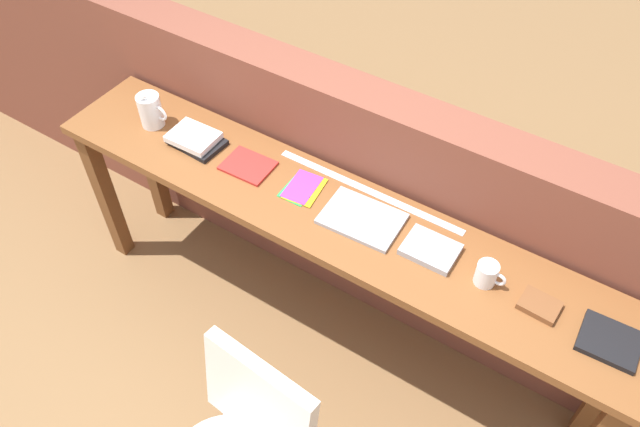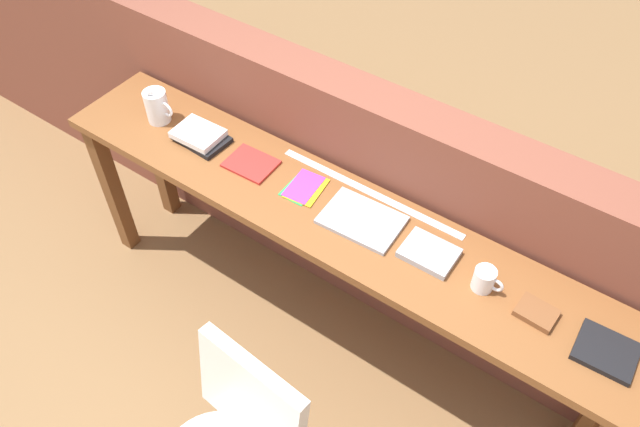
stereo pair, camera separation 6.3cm
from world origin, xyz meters
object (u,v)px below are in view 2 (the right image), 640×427
book_open_centre (362,220)px  book_repair_rightmost (606,351)px  magazine_cycling (251,164)px  mug (485,280)px  book_stack_leftmost (200,136)px  leather_journal_brown (537,313)px  pitcher_white (157,106)px  pamphlet_pile_colourful (304,187)px

book_open_centre → book_repair_rightmost: 0.94m
magazine_cycling → mug: 1.05m
book_repair_rightmost → mug: bearing=176.3°
book_stack_leftmost → leather_journal_brown: (1.51, -0.01, -0.01)m
book_stack_leftmost → book_repair_rightmost: (1.75, -0.02, -0.01)m
leather_journal_brown → mug: bearing=-176.9°
book_stack_leftmost → leather_journal_brown: 1.51m
pitcher_white → book_repair_rightmost: pitcher_white is taller
book_open_centre → magazine_cycling: bearing=177.4°
book_stack_leftmost → magazine_cycling: size_ratio=1.17×
book_stack_leftmost → book_open_centre: book_stack_leftmost is taller
pitcher_white → mug: size_ratio=1.67×
book_open_centre → leather_journal_brown: bearing=-3.9°
mug → leather_journal_brown: (0.20, 0.00, -0.03)m
pamphlet_pile_colourful → book_open_centre: book_open_centre is taller
pamphlet_pile_colourful → mug: mug is taller
pitcher_white → book_repair_rightmost: bearing=-0.5°
mug → book_repair_rightmost: bearing=-1.3°
pitcher_white → book_repair_rightmost: 1.99m
book_stack_leftmost → leather_journal_brown: bearing=-0.4°
pamphlet_pile_colourful → book_repair_rightmost: size_ratio=0.99×
book_stack_leftmost → magazine_cycling: (0.27, 0.01, -0.02)m
leather_journal_brown → book_repair_rightmost: 0.24m
magazine_cycling → leather_journal_brown: leather_journal_brown is taller
mug → leather_journal_brown: 0.20m
magazine_cycling → book_repair_rightmost: size_ratio=1.07×
pitcher_white → book_open_centre: (1.05, 0.01, -0.07)m
leather_journal_brown → book_repair_rightmost: leather_journal_brown is taller
book_open_centre → leather_journal_brown: leather_journal_brown is taller
pamphlet_pile_colourful → book_stack_leftmost: bearing=-177.6°
pitcher_white → book_stack_leftmost: (0.24, 0.00, -0.05)m
pamphlet_pile_colourful → book_repair_rightmost: bearing=-2.0°
pitcher_white → leather_journal_brown: size_ratio=1.41×
magazine_cycling → pamphlet_pile_colourful: (0.26, 0.02, -0.00)m
pamphlet_pile_colourful → mug: size_ratio=1.68×
mug → leather_journal_brown: size_ratio=0.85×
pitcher_white → pamphlet_pile_colourful: pitcher_white is taller
book_stack_leftmost → mug: size_ratio=2.14×
book_stack_leftmost → magazine_cycling: 0.27m
magazine_cycling → book_stack_leftmost: bearing=179.2°
pitcher_white → leather_journal_brown: 1.75m
book_stack_leftmost → book_open_centre: size_ratio=0.79×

